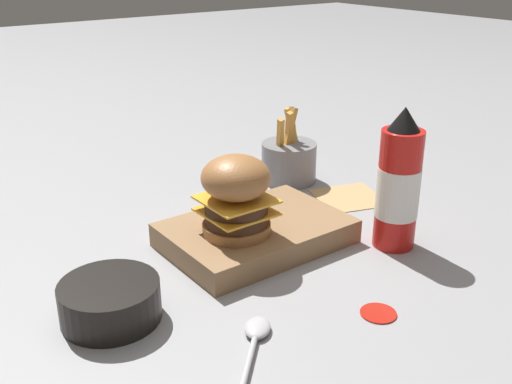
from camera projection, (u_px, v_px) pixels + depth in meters
ground_plane at (274, 250)px, 0.91m from camera, size 6.00×6.00×0.00m
serving_board at (256, 233)px, 0.92m from camera, size 0.27×0.19×0.04m
burger at (236, 195)px, 0.86m from camera, size 0.10×0.10×0.12m
ketchup_bottle at (398, 186)px, 0.89m from camera, size 0.06×0.06×0.22m
fries_basket at (289, 160)px, 1.16m from camera, size 0.11×0.11×0.14m
side_bowl at (110, 300)px, 0.73m from camera, size 0.12×0.12×0.05m
spoon at (254, 341)px, 0.69m from camera, size 0.15×0.14×0.01m
ketchup_puddle at (376, 314)px, 0.75m from camera, size 0.05×0.05×0.00m
parchment_square at (349, 197)px, 1.10m from camera, size 0.15×0.15×0.00m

